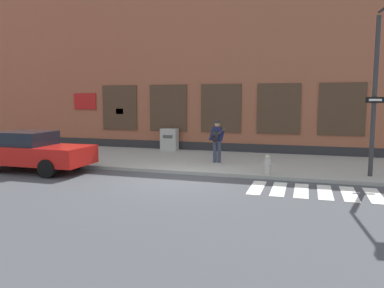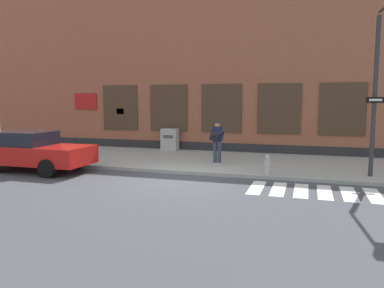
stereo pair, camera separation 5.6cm
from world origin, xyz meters
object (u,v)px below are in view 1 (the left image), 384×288
at_px(red_car, 32,151).
at_px(busker, 217,139).
at_px(fire_hydrant, 267,164).
at_px(utility_box, 169,139).

xyz_separation_m(red_car, busker, (6.51, 3.27, 0.36)).
height_order(busker, fire_hydrant, busker).
bearing_deg(utility_box, red_car, -117.35).
relative_size(busker, fire_hydrant, 2.50).
height_order(utility_box, fire_hydrant, utility_box).
distance_m(red_car, fire_hydrant, 8.90).
bearing_deg(fire_hydrant, red_car, -170.77).
distance_m(red_car, utility_box, 7.11).
relative_size(utility_box, fire_hydrant, 1.60).
distance_m(utility_box, fire_hydrant, 7.37).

